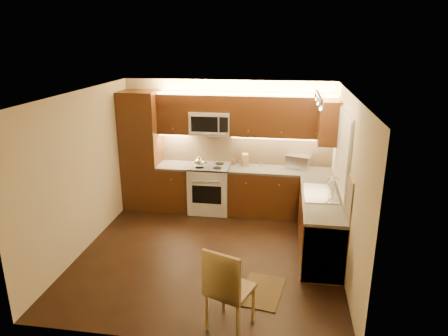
% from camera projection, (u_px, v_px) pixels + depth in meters
% --- Properties ---
extents(floor, '(4.00, 4.00, 0.01)m').
position_uv_depth(floor, '(209.00, 253.00, 6.49)').
color(floor, black).
rests_on(floor, ground).
extents(ceiling, '(4.00, 4.00, 0.01)m').
position_uv_depth(ceiling, '(207.00, 94.00, 5.72)').
color(ceiling, beige).
rests_on(ceiling, ground).
extents(wall_back, '(4.00, 0.01, 2.50)m').
position_uv_depth(wall_back, '(228.00, 145.00, 7.99)').
color(wall_back, beige).
rests_on(wall_back, ground).
extents(wall_front, '(4.00, 0.01, 2.50)m').
position_uv_depth(wall_front, '(172.00, 242.00, 4.22)').
color(wall_front, beige).
rests_on(wall_front, ground).
extents(wall_left, '(0.01, 4.00, 2.50)m').
position_uv_depth(wall_left, '(82.00, 172.00, 6.39)').
color(wall_left, beige).
rests_on(wall_left, ground).
extents(wall_right, '(0.01, 4.00, 2.50)m').
position_uv_depth(wall_right, '(347.00, 186.00, 5.81)').
color(wall_right, beige).
rests_on(wall_right, ground).
extents(pantry, '(0.70, 0.60, 2.30)m').
position_uv_depth(pantry, '(142.00, 151.00, 7.97)').
color(pantry, '#421C0E').
rests_on(pantry, floor).
extents(base_cab_back_left, '(0.62, 0.60, 0.86)m').
position_uv_depth(base_cab_back_left, '(176.00, 187.00, 8.10)').
color(base_cab_back_left, '#421C0E').
rests_on(base_cab_back_left, floor).
extents(counter_back_left, '(0.62, 0.60, 0.04)m').
position_uv_depth(counter_back_left, '(175.00, 166.00, 7.96)').
color(counter_back_left, '#383533').
rests_on(counter_back_left, base_cab_back_left).
extents(base_cab_back_right, '(1.92, 0.60, 0.86)m').
position_uv_depth(base_cab_back_right, '(279.00, 193.00, 7.80)').
color(base_cab_back_right, '#421C0E').
rests_on(base_cab_back_right, floor).
extents(counter_back_right, '(1.92, 0.60, 0.04)m').
position_uv_depth(counter_back_right, '(280.00, 170.00, 7.67)').
color(counter_back_right, '#383533').
rests_on(counter_back_right, base_cab_back_right).
extents(base_cab_right, '(0.60, 2.00, 0.86)m').
position_uv_depth(base_cab_right, '(319.00, 225.00, 6.48)').
color(base_cab_right, '#421C0E').
rests_on(base_cab_right, floor).
extents(counter_right, '(0.60, 2.00, 0.04)m').
position_uv_depth(counter_right, '(321.00, 198.00, 6.35)').
color(counter_right, '#383533').
rests_on(counter_right, base_cab_right).
extents(dishwasher, '(0.58, 0.60, 0.84)m').
position_uv_depth(dishwasher, '(323.00, 246.00, 5.83)').
color(dishwasher, silver).
rests_on(dishwasher, floor).
extents(backsplash_back, '(3.30, 0.02, 0.60)m').
position_uv_depth(backsplash_back, '(246.00, 148.00, 7.94)').
color(backsplash_back, tan).
rests_on(backsplash_back, wall_back).
extents(backsplash_right, '(0.02, 2.00, 0.60)m').
position_uv_depth(backsplash_right, '(343.00, 180.00, 6.21)').
color(backsplash_right, tan).
rests_on(backsplash_right, wall_right).
extents(upper_cab_back_left, '(0.62, 0.35, 0.75)m').
position_uv_depth(upper_cab_back_left, '(175.00, 113.00, 7.77)').
color(upper_cab_back_left, '#421C0E').
rests_on(upper_cab_back_left, wall_back).
extents(upper_cab_back_right, '(1.92, 0.35, 0.75)m').
position_uv_depth(upper_cab_back_right, '(283.00, 117.00, 7.48)').
color(upper_cab_back_right, '#421C0E').
rests_on(upper_cab_back_right, wall_back).
extents(upper_cab_bridge, '(0.76, 0.35, 0.31)m').
position_uv_depth(upper_cab_bridge, '(210.00, 103.00, 7.61)').
color(upper_cab_bridge, '#421C0E').
rests_on(upper_cab_bridge, wall_back).
extents(upper_cab_right_corner, '(0.35, 0.50, 0.75)m').
position_uv_depth(upper_cab_right_corner, '(329.00, 122.00, 6.97)').
color(upper_cab_right_corner, '#421C0E').
rests_on(upper_cab_right_corner, wall_right).
extents(stove, '(0.76, 0.65, 0.92)m').
position_uv_depth(stove, '(210.00, 188.00, 7.97)').
color(stove, silver).
rests_on(stove, floor).
extents(microwave, '(0.76, 0.38, 0.44)m').
position_uv_depth(microwave, '(211.00, 123.00, 7.71)').
color(microwave, silver).
rests_on(microwave, wall_back).
extents(window_frame, '(0.03, 1.44, 1.24)m').
position_uv_depth(window_frame, '(343.00, 152.00, 6.23)').
color(window_frame, silver).
rests_on(window_frame, wall_right).
extents(window_blinds, '(0.02, 1.36, 1.16)m').
position_uv_depth(window_blinds, '(342.00, 152.00, 6.23)').
color(window_blinds, silver).
rests_on(window_blinds, wall_right).
extents(sink, '(0.52, 0.86, 0.15)m').
position_uv_depth(sink, '(321.00, 189.00, 6.46)').
color(sink, silver).
rests_on(sink, counter_right).
extents(faucet, '(0.20, 0.04, 0.30)m').
position_uv_depth(faucet, '(333.00, 185.00, 6.41)').
color(faucet, silver).
rests_on(faucet, counter_right).
extents(track_light_bar, '(0.04, 1.20, 0.03)m').
position_uv_depth(track_light_bar, '(319.00, 95.00, 5.89)').
color(track_light_bar, silver).
rests_on(track_light_bar, ceiling).
extents(kettle, '(0.24, 0.24, 0.25)m').
position_uv_depth(kettle, '(200.00, 161.00, 7.68)').
color(kettle, silver).
rests_on(kettle, stove).
extents(toaster_oven, '(0.51, 0.44, 0.26)m').
position_uv_depth(toaster_oven, '(299.00, 161.00, 7.71)').
color(toaster_oven, silver).
rests_on(toaster_oven, counter_back_right).
extents(knife_block, '(0.15, 0.19, 0.23)m').
position_uv_depth(knife_block, '(245.00, 160.00, 7.85)').
color(knife_block, '#AA8B4D').
rests_on(knife_block, counter_back_right).
extents(spice_jar_a, '(0.05, 0.05, 0.11)m').
position_uv_depth(spice_jar_a, '(241.00, 162.00, 7.91)').
color(spice_jar_a, silver).
rests_on(spice_jar_a, counter_back_right).
extents(spice_jar_b, '(0.05, 0.05, 0.10)m').
position_uv_depth(spice_jar_b, '(234.00, 162.00, 7.93)').
color(spice_jar_b, brown).
rests_on(spice_jar_b, counter_back_right).
extents(spice_jar_c, '(0.06, 0.06, 0.11)m').
position_uv_depth(spice_jar_c, '(261.00, 164.00, 7.84)').
color(spice_jar_c, silver).
rests_on(spice_jar_c, counter_back_right).
extents(spice_jar_d, '(0.05, 0.05, 0.10)m').
position_uv_depth(spice_jar_d, '(248.00, 162.00, 7.94)').
color(spice_jar_d, olive).
rests_on(spice_jar_d, counter_back_right).
extents(soap_bottle, '(0.09, 0.09, 0.17)m').
position_uv_depth(soap_bottle, '(332.00, 182.00, 6.77)').
color(soap_bottle, silver).
rests_on(soap_bottle, counter_right).
extents(rug, '(0.65, 0.87, 0.01)m').
position_uv_depth(rug, '(262.00, 291.00, 5.51)').
color(rug, black).
rests_on(rug, floor).
extents(dining_chair, '(0.60, 0.60, 1.06)m').
position_uv_depth(dining_chair, '(230.00, 287.00, 4.70)').
color(dining_chair, '#AA8B4D').
rests_on(dining_chair, floor).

